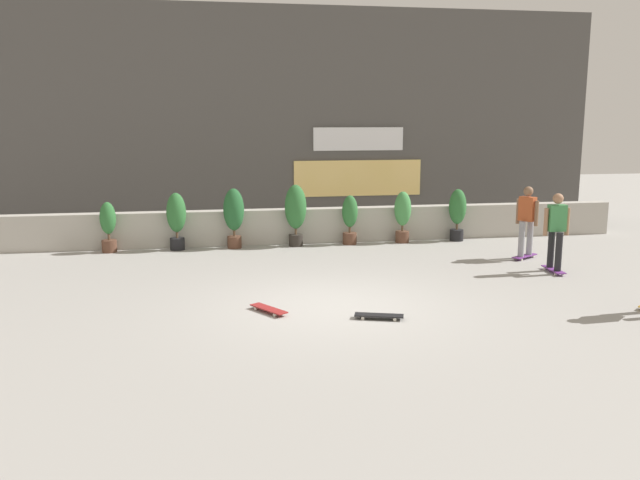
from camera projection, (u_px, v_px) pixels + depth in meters
ground_plane at (335, 306)px, 11.65m from camera, size 48.00×48.00×0.00m
planter_wall at (291, 226)px, 17.38m from camera, size 18.00×0.40×0.90m
building_backdrop at (274, 117)px, 20.74m from camera, size 20.00×2.08×6.50m
potted_plant_0 at (108, 225)px, 16.14m from camera, size 0.38×0.38×1.24m
potted_plant_1 at (176, 217)px, 16.39m from camera, size 0.48×0.48×1.43m
potted_plant_2 at (234, 214)px, 16.62m from camera, size 0.52×0.52×1.51m
potted_plant_3 at (296, 210)px, 16.87m from camera, size 0.55×0.55×1.58m
potted_plant_4 at (350, 217)px, 17.15m from camera, size 0.41×0.41×1.28m
potted_plant_5 at (403, 214)px, 17.38m from camera, size 0.44×0.44×1.35m
potted_plant_6 at (457, 211)px, 17.63m from camera, size 0.46×0.46×1.39m
skater_by_wall_left at (527, 219)px, 15.33m from camera, size 0.78×0.60×1.70m
skater_mid_plaza at (556, 229)px, 13.97m from camera, size 0.56×0.81×1.70m
skateboard_near_camera at (379, 315)px, 10.87m from camera, size 0.82×0.43×0.08m
skateboard_aside at (269, 309)px, 11.24m from camera, size 0.60×0.78×0.08m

